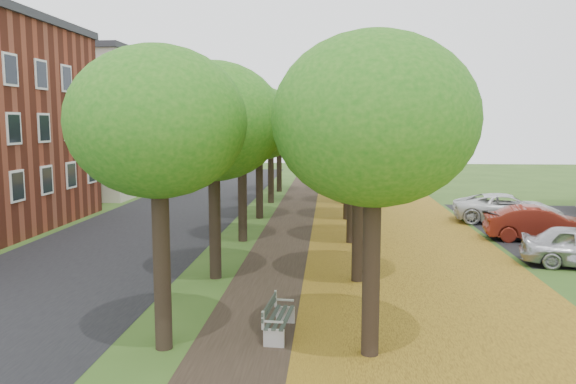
% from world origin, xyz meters
% --- Properties ---
extents(ground, '(120.00, 120.00, 0.00)m').
position_xyz_m(ground, '(0.00, 0.00, 0.00)').
color(ground, '#2D4C19').
rests_on(ground, ground).
extents(street_asphalt, '(8.00, 70.00, 0.01)m').
position_xyz_m(street_asphalt, '(-7.50, 15.00, 0.00)').
color(street_asphalt, black).
rests_on(street_asphalt, ground).
extents(footpath, '(3.20, 70.00, 0.01)m').
position_xyz_m(footpath, '(0.00, 15.00, 0.00)').
color(footpath, black).
rests_on(footpath, ground).
extents(leaf_verge, '(7.50, 70.00, 0.01)m').
position_xyz_m(leaf_verge, '(5.00, 15.00, 0.01)').
color(leaf_verge, '#A27A1E').
rests_on(leaf_verge, ground).
extents(parking_lot, '(9.00, 16.00, 0.01)m').
position_xyz_m(parking_lot, '(13.50, 16.00, 0.00)').
color(parking_lot, black).
rests_on(parking_lot, ground).
extents(tree_row_west, '(4.38, 34.38, 7.12)m').
position_xyz_m(tree_row_west, '(-2.20, 15.00, 5.22)').
color(tree_row_west, black).
rests_on(tree_row_west, ground).
extents(tree_row_east, '(4.38, 34.38, 7.12)m').
position_xyz_m(tree_row_east, '(2.60, 15.00, 5.22)').
color(tree_row_east, black).
rests_on(tree_row_east, ground).
extents(building_cream, '(10.30, 20.30, 10.40)m').
position_xyz_m(building_cream, '(-17.00, 33.00, 5.21)').
color(building_cream, beige).
rests_on(building_cream, ground).
extents(bench, '(0.68, 1.84, 0.85)m').
position_xyz_m(bench, '(0.38, 1.05, 0.44)').
color(bench, '#28322B').
rests_on(bench, ground).
extents(car_red, '(4.85, 2.29, 1.54)m').
position_xyz_m(car_red, '(11.00, 13.00, 0.77)').
color(car_red, maroon).
rests_on(car_red, ground).
extents(car_grey, '(4.59, 2.82, 1.24)m').
position_xyz_m(car_grey, '(11.00, 13.88, 0.62)').
color(car_grey, '#323237').
rests_on(car_grey, ground).
extents(car_white, '(5.73, 3.17, 1.52)m').
position_xyz_m(car_white, '(11.00, 17.64, 0.76)').
color(car_white, silver).
rests_on(car_white, ground).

